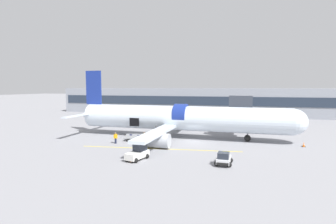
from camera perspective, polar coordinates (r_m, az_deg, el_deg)
ground_plane at (r=40.88m, az=5.23°, el=-6.54°), size 500.00×500.00×0.00m
apron_marking_line at (r=36.40m, az=-1.85°, el=-8.01°), size 22.07×3.29×0.01m
terminal_strip at (r=81.45m, az=11.13°, el=2.22°), size 103.87×9.21×8.09m
jet_bridge_stub at (r=49.00m, az=15.63°, el=1.54°), size 3.73×11.34×7.07m
airplane at (r=43.87m, az=2.32°, el=-1.42°), size 38.78×30.93×11.45m
baggage_tug_lead at (r=31.24m, az=-6.56°, el=-8.89°), size 2.31×3.47×1.79m
baggage_tug_mid at (r=29.71m, az=12.03°, el=-10.00°), size 1.91×2.81×1.45m
baggage_cart_loading at (r=42.18m, az=-6.95°, el=-5.54°), size 4.37×2.69×0.99m
ground_crew_loader_a at (r=41.08m, az=-1.79°, el=-5.09°), size 0.51×0.64×1.84m
ground_crew_loader_b at (r=40.40m, az=-11.34°, el=-5.51°), size 0.53×0.53×1.66m
ground_crew_driver at (r=39.83m, az=-2.82°, el=-5.54°), size 0.54×0.54×1.70m
ground_crew_supervisor at (r=39.36m, az=-5.19°, el=-5.61°), size 0.58×0.56×1.79m
safety_cone_nose at (r=42.28m, az=27.44°, el=-6.33°), size 0.50×0.50×0.63m
safety_cone_engine_left at (r=30.49m, az=-7.97°, el=-10.04°), size 0.47×0.47×0.77m
safety_cone_wingtip at (r=37.33m, az=0.11°, el=-7.24°), size 0.56×0.56×0.60m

